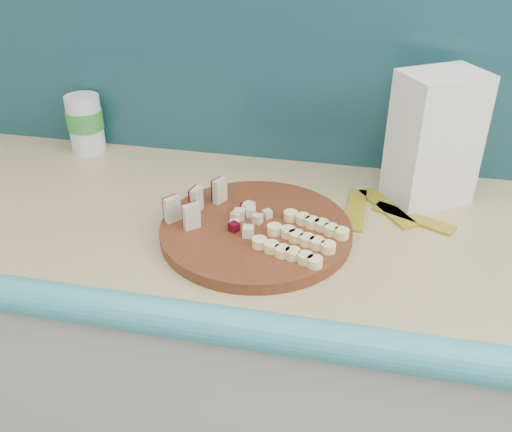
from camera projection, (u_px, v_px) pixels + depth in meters
name	position (u px, v px, depth m)	size (l,w,h in m)	color
kitchen_counter	(351.00, 402.00, 1.28)	(2.20, 0.63, 0.91)	beige
backsplash	(391.00, 56.00, 1.16)	(2.20, 0.02, 0.50)	teal
cutting_board	(256.00, 230.00, 1.04)	(0.35, 0.35, 0.02)	#4C2010
apple_wedges	(195.00, 204.00, 1.05)	(0.09, 0.14, 0.05)	beige
apple_chunks	(246.00, 218.00, 1.04)	(0.05, 0.05, 0.02)	beige
banana_slices	(302.00, 238.00, 0.98)	(0.16, 0.16, 0.02)	#FFEE9B
flour_bag	(435.00, 139.00, 1.10)	(0.15, 0.11, 0.26)	white
canister	(85.00, 123.00, 1.33)	(0.08, 0.08, 0.14)	silver
banana_peel	(385.00, 212.00, 1.11)	(0.21, 0.18, 0.01)	gold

